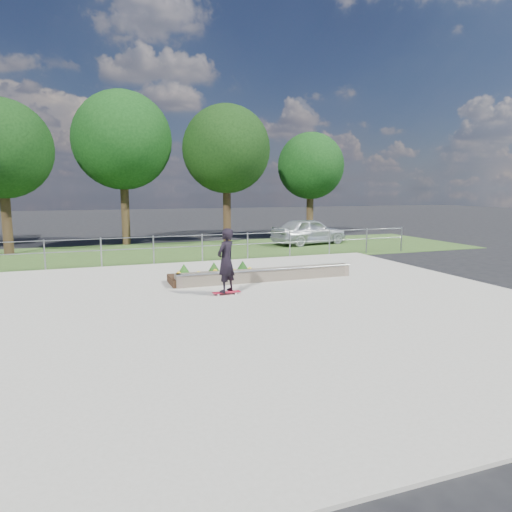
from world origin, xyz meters
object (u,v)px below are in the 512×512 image
at_px(grind_ledge, 266,275).
at_px(parked_car, 309,231).
at_px(planter_bed, 216,276).
at_px(skateboarder, 226,261).

xyz_separation_m(grind_ledge, parked_car, (6.00, 8.90, 0.47)).
relative_size(planter_bed, parked_car, 0.70).
xyz_separation_m(grind_ledge, planter_bed, (-1.59, 0.49, -0.02)).
bearing_deg(parked_car, planter_bed, 127.16).
height_order(skateboarder, parked_car, skateboarder).
relative_size(planter_bed, skateboarder, 1.58).
distance_m(skateboarder, parked_car, 12.96).
height_order(planter_bed, skateboarder, skateboarder).
relative_size(grind_ledge, parked_car, 1.39).
relative_size(grind_ledge, planter_bed, 2.00).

